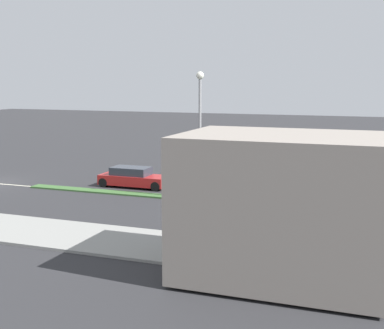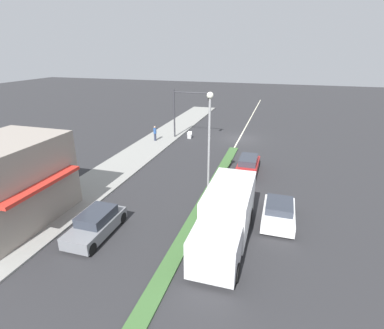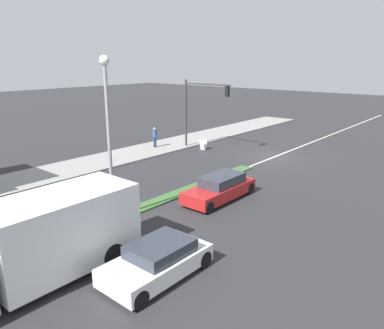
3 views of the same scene
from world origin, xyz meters
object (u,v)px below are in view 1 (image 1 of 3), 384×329
object	(u,v)px
hatchback_red	(133,178)
suv_grey	(298,220)
delivery_truck	(288,174)
van_white	(254,178)
street_lamp	(200,119)

from	to	relation	value
hatchback_red	suv_grey	world-z (taller)	suv_grey
hatchback_red	delivery_truck	bearing A→B (deg)	90.00
suv_grey	van_white	size ratio (longest dim) A/B	1.05
delivery_truck	suv_grey	size ratio (longest dim) A/B	1.83
delivery_truck	suv_grey	xyz separation A→B (m)	(7.20, 1.77, -0.79)
hatchback_red	van_white	xyz separation A→B (m)	(-2.80, 7.44, -0.04)
suv_grey	van_white	bearing A→B (deg)	-155.69
hatchback_red	suv_grey	bearing A→B (deg)	58.95
street_lamp	hatchback_red	distance (m)	7.17
delivery_truck	hatchback_red	xyz separation A→B (m)	(0.00, -10.19, -0.84)
hatchback_red	van_white	bearing A→B (deg)	110.62
suv_grey	van_white	world-z (taller)	suv_grey
street_lamp	suv_grey	xyz separation A→B (m)	(5.00, 6.53, -4.10)
delivery_truck	van_white	world-z (taller)	delivery_truck
delivery_truck	van_white	size ratio (longest dim) A/B	1.91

